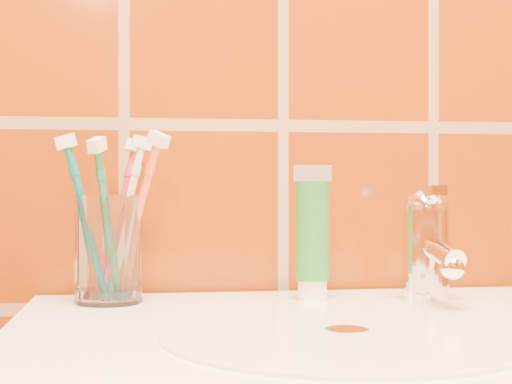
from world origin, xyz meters
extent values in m
cylinder|color=silver|center=(0.00, 0.91, 0.85)|extent=(0.30, 0.30, 0.00)
cylinder|color=white|center=(0.00, 0.91, 0.85)|extent=(0.04, 0.04, 0.00)
cylinder|color=white|center=(-0.20, 1.12, 0.91)|extent=(0.08, 0.08, 0.11)
cylinder|color=white|center=(0.02, 1.11, 0.86)|extent=(0.03, 0.03, 0.02)
cylinder|color=#186821|center=(0.02, 1.11, 0.92)|extent=(0.04, 0.04, 0.11)
cube|color=beige|center=(0.02, 1.11, 0.98)|extent=(0.04, 0.00, 0.02)
cylinder|color=white|center=(0.14, 1.09, 0.90)|extent=(0.05, 0.05, 0.09)
sphere|color=white|center=(0.14, 1.09, 0.94)|extent=(0.05, 0.05, 0.05)
cylinder|color=white|center=(0.14, 1.06, 0.91)|extent=(0.02, 0.09, 0.03)
cube|color=white|center=(0.14, 1.08, 0.96)|extent=(0.02, 0.06, 0.01)
camera|label=1|loc=(-0.16, 0.30, 0.97)|focal=55.00mm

